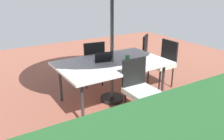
{
  "coord_description": "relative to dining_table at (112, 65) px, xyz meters",
  "views": [
    {
      "loc": [
        2.14,
        3.45,
        2.09
      ],
      "look_at": [
        0.0,
        0.0,
        0.61
      ],
      "focal_mm": 38.03,
      "sensor_mm": 36.0,
      "label": 1
    }
  ],
  "objects": [
    {
      "name": "chair_south",
      "position": [
        -0.02,
        -0.82,
        -0.16
      ],
      "size": [
        0.48,
        0.49,
        0.98
      ],
      "rotation": [
        0.0,
        0.0,
        -0.15
      ],
      "color": "silver",
      "rests_on": "ground_plane"
    },
    {
      "name": "ground_plane",
      "position": [
        0.0,
        0.0,
        -0.72
      ],
      "size": [
        10.0,
        10.0,
        0.02
      ],
      "primitive_type": "cube",
      "color": "#935442"
    },
    {
      "name": "chair_southwest",
      "position": [
        -1.23,
        -0.79,
        -0.16
      ],
      "size": [
        0.58,
        0.58,
        0.98
      ],
      "rotation": [
        0.0,
        0.0,
        0.69
      ],
      "color": "silver",
      "rests_on": "ground_plane"
    },
    {
      "name": "cup",
      "position": [
        -0.33,
        0.02,
        0.09
      ],
      "size": [
        0.08,
        0.08,
        0.08
      ],
      "primitive_type": "cylinder",
      "color": "#286B33",
      "rests_on": "dining_table"
    },
    {
      "name": "chair_north",
      "position": [
        -0.03,
        0.76,
        -0.16
      ],
      "size": [
        0.46,
        0.46,
        0.98
      ],
      "rotation": [
        0.0,
        0.0,
        3.13
      ],
      "color": "silver",
      "rests_on": "ground_plane"
    },
    {
      "name": "dining_table",
      "position": [
        0.0,
        0.0,
        0.0
      ],
      "size": [
        1.95,
        1.25,
        0.76
      ],
      "color": "white",
      "rests_on": "ground_plane"
    },
    {
      "name": "chair_west",
      "position": [
        -1.28,
        -0.01,
        -0.16
      ],
      "size": [
        0.46,
        0.46,
        0.98
      ],
      "rotation": [
        0.0,
        0.0,
        1.57
      ],
      "color": "silver",
      "rests_on": "ground_plane"
    },
    {
      "name": "laptop",
      "position": [
        0.15,
        -0.08,
        0.09
      ],
      "size": [
        0.37,
        0.32,
        0.21
      ],
      "rotation": [
        0.0,
        0.0,
        -0.25
      ],
      "color": "#B7B7BC",
      "rests_on": "dining_table"
    }
  ]
}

